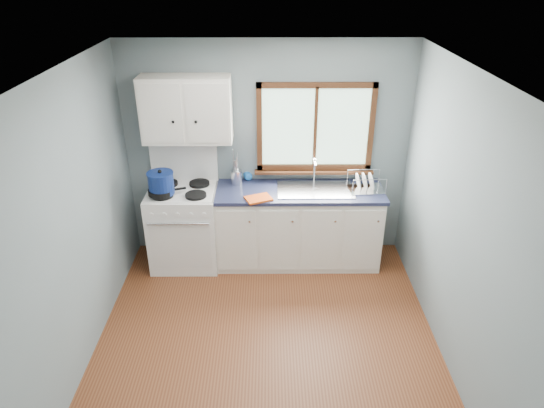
{
  "coord_description": "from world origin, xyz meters",
  "views": [
    {
      "loc": [
        0.03,
        -3.37,
        3.26
      ],
      "look_at": [
        0.05,
        0.9,
        1.05
      ],
      "focal_mm": 32.0,
      "sensor_mm": 36.0,
      "label": 1
    }
  ],
  "objects_px": {
    "stockpot": "(161,183)",
    "utensil_crock": "(236,177)",
    "gas_range": "(185,224)",
    "base_cabinets": "(298,229)",
    "skillet": "(161,192)",
    "sink": "(315,195)",
    "thermos": "(236,171)",
    "dish_rack": "(365,185)"
  },
  "relations": [
    {
      "from": "sink",
      "to": "utensil_crock",
      "type": "bearing_deg",
      "value": 169.25
    },
    {
      "from": "skillet",
      "to": "utensil_crock",
      "type": "distance_m",
      "value": 0.86
    },
    {
      "from": "gas_range",
      "to": "base_cabinets",
      "type": "distance_m",
      "value": 1.31
    },
    {
      "from": "base_cabinets",
      "to": "utensil_crock",
      "type": "bearing_deg",
      "value": 166.63
    },
    {
      "from": "gas_range",
      "to": "stockpot",
      "type": "bearing_deg",
      "value": -142.87
    },
    {
      "from": "base_cabinets",
      "to": "utensil_crock",
      "type": "distance_m",
      "value": 0.94
    },
    {
      "from": "gas_range",
      "to": "thermos",
      "type": "xyz_separation_m",
      "value": [
        0.59,
        0.22,
        0.57
      ]
    },
    {
      "from": "base_cabinets",
      "to": "skillet",
      "type": "height_order",
      "value": "skillet"
    },
    {
      "from": "thermos",
      "to": "dish_rack",
      "type": "distance_m",
      "value": 1.46
    },
    {
      "from": "gas_range",
      "to": "utensil_crock",
      "type": "bearing_deg",
      "value": 17.26
    },
    {
      "from": "base_cabinets",
      "to": "stockpot",
      "type": "height_order",
      "value": "stockpot"
    },
    {
      "from": "base_cabinets",
      "to": "thermos",
      "type": "distance_m",
      "value": 0.99
    },
    {
      "from": "base_cabinets",
      "to": "dish_rack",
      "type": "bearing_deg",
      "value": 0.27
    },
    {
      "from": "gas_range",
      "to": "base_cabinets",
      "type": "bearing_deg",
      "value": 0.82
    },
    {
      "from": "sink",
      "to": "utensil_crock",
      "type": "height_order",
      "value": "utensil_crock"
    },
    {
      "from": "base_cabinets",
      "to": "skillet",
      "type": "distance_m",
      "value": 1.61
    },
    {
      "from": "stockpot",
      "to": "utensil_crock",
      "type": "xyz_separation_m",
      "value": [
        0.78,
        0.33,
        -0.08
      ]
    },
    {
      "from": "skillet",
      "to": "dish_rack",
      "type": "relative_size",
      "value": 1.07
    },
    {
      "from": "gas_range",
      "to": "skillet",
      "type": "height_order",
      "value": "gas_range"
    },
    {
      "from": "stockpot",
      "to": "thermos",
      "type": "relative_size",
      "value": 1.29
    },
    {
      "from": "gas_range",
      "to": "sink",
      "type": "bearing_deg",
      "value": 0.71
    },
    {
      "from": "stockpot",
      "to": "thermos",
      "type": "bearing_deg",
      "value": 24.59
    },
    {
      "from": "sink",
      "to": "thermos",
      "type": "bearing_deg",
      "value": 167.55
    },
    {
      "from": "dish_rack",
      "to": "utensil_crock",
      "type": "bearing_deg",
      "value": 169.33
    },
    {
      "from": "stockpot",
      "to": "skillet",
      "type": "bearing_deg",
      "value": -113.75
    },
    {
      "from": "sink",
      "to": "dish_rack",
      "type": "xyz_separation_m",
      "value": [
        0.55,
        0.0,
        0.11
      ]
    },
    {
      "from": "sink",
      "to": "skillet",
      "type": "bearing_deg",
      "value": -174.18
    },
    {
      "from": "skillet",
      "to": "thermos",
      "type": "bearing_deg",
      "value": 5.24
    },
    {
      "from": "gas_range",
      "to": "dish_rack",
      "type": "distance_m",
      "value": 2.1
    },
    {
      "from": "thermos",
      "to": "dish_rack",
      "type": "xyz_separation_m",
      "value": [
        1.45,
        -0.19,
        -0.09
      ]
    },
    {
      "from": "stockpot",
      "to": "dish_rack",
      "type": "distance_m",
      "value": 2.23
    },
    {
      "from": "sink",
      "to": "utensil_crock",
      "type": "relative_size",
      "value": 2.0
    },
    {
      "from": "skillet",
      "to": "utensil_crock",
      "type": "bearing_deg",
      "value": 3.26
    },
    {
      "from": "base_cabinets",
      "to": "thermos",
      "type": "relative_size",
      "value": 6.5
    },
    {
      "from": "gas_range",
      "to": "dish_rack",
      "type": "bearing_deg",
      "value": 0.62
    },
    {
      "from": "skillet",
      "to": "stockpot",
      "type": "xyz_separation_m",
      "value": [
        0.01,
        0.01,
        0.1
      ]
    },
    {
      "from": "dish_rack",
      "to": "sink",
      "type": "bearing_deg",
      "value": 176.23
    },
    {
      "from": "utensil_crock",
      "to": "base_cabinets",
      "type": "bearing_deg",
      "value": -13.37
    },
    {
      "from": "utensil_crock",
      "to": "sink",
      "type": "bearing_deg",
      "value": -10.75
    },
    {
      "from": "sink",
      "to": "skillet",
      "type": "relative_size",
      "value": 1.94
    },
    {
      "from": "thermos",
      "to": "dish_rack",
      "type": "bearing_deg",
      "value": -7.61
    },
    {
      "from": "gas_range",
      "to": "utensil_crock",
      "type": "distance_m",
      "value": 0.81
    }
  ]
}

